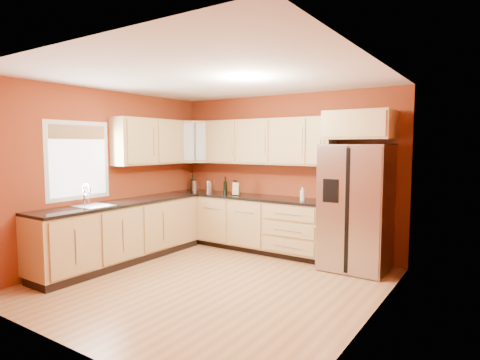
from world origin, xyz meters
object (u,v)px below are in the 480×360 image
(refrigerator, at_px, (356,207))
(knife_block, at_px, (236,189))
(canister_left, at_px, (195,186))
(soap_dispenser, at_px, (302,194))
(wine_bottle_a, at_px, (192,182))

(refrigerator, bearing_deg, knife_block, 179.88)
(canister_left, bearing_deg, soap_dispenser, -2.45)
(canister_left, relative_size, wine_bottle_a, 0.60)
(soap_dispenser, bearing_deg, knife_block, 179.78)
(canister_left, relative_size, knife_block, 0.88)
(refrigerator, distance_m, soap_dispenser, 0.84)
(knife_block, bearing_deg, soap_dispenser, -23.90)
(knife_block, bearing_deg, refrigerator, -23.80)
(wine_bottle_a, relative_size, knife_block, 1.47)
(canister_left, distance_m, wine_bottle_a, 0.09)
(canister_left, height_order, wine_bottle_a, wine_bottle_a)
(canister_left, relative_size, soap_dispenser, 0.91)
(knife_block, bearing_deg, canister_left, 151.08)
(canister_left, distance_m, soap_dispenser, 2.22)
(refrigerator, xyz_separation_m, wine_bottle_a, (-3.11, 0.10, 0.19))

